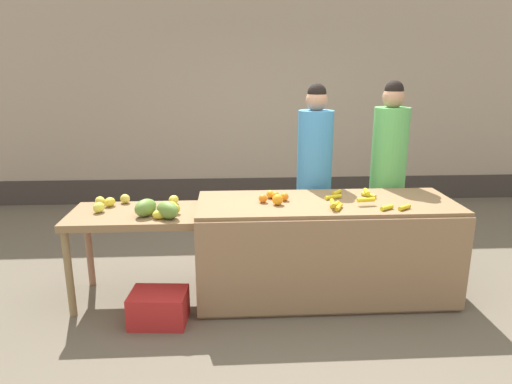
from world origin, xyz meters
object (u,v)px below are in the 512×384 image
object	(u,v)px
vendor_woman_blue_shirt	(314,177)
produce_sack	(237,235)
produce_crate	(159,307)
vendor_woman_green_shirt	(388,175)

from	to	relation	value
vendor_woman_blue_shirt	produce_sack	xyz separation A→B (m)	(-0.77, 0.21, -0.67)
produce_crate	produce_sack	world-z (taller)	produce_sack
vendor_woman_blue_shirt	produce_crate	xyz separation A→B (m)	(-1.41, -1.06, -0.79)
vendor_woman_blue_shirt	produce_sack	world-z (taller)	vendor_woman_blue_shirt
produce_sack	vendor_woman_blue_shirt	bearing A→B (deg)	-15.29
produce_crate	vendor_woman_blue_shirt	bearing A→B (deg)	37.05
vendor_woman_green_shirt	produce_crate	size ratio (longest dim) A/B	4.20
vendor_woman_blue_shirt	produce_crate	size ratio (longest dim) A/B	4.14
vendor_woman_green_shirt	produce_crate	bearing A→B (deg)	-154.22
produce_crate	produce_sack	distance (m)	1.43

